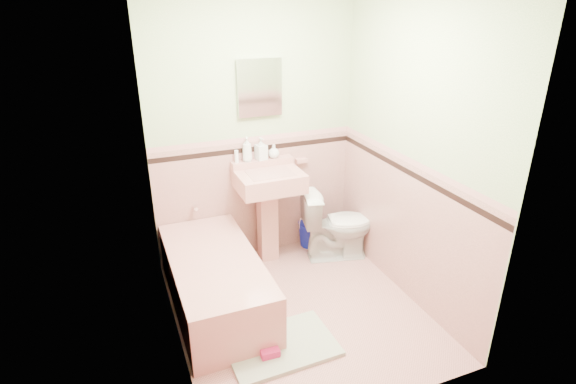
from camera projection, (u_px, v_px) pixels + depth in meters
name	position (u px, v px, depth m)	size (l,w,h in m)	color
floor	(299.00, 310.00, 3.91)	(2.20, 2.20, 0.00)	tan
wall_back	(255.00, 135.00, 4.36)	(2.50, 2.50, 0.00)	beige
wall_front	(381.00, 240.00, 2.48)	(2.50, 2.50, 0.00)	beige
wall_left	(164.00, 193.00, 3.07)	(2.50, 2.50, 0.00)	beige
wall_right	(412.00, 157.00, 3.76)	(2.50, 2.50, 0.00)	beige
wainscot_back	(257.00, 198.00, 4.60)	(2.00, 2.00, 0.00)	tan
wainscot_front	(371.00, 335.00, 2.74)	(2.00, 2.00, 0.00)	tan
wainscot_left	(175.00, 275.00, 3.33)	(2.20, 2.20, 0.00)	tan
wainscot_right	(403.00, 228.00, 4.01)	(2.20, 2.20, 0.00)	tan
accent_back	(256.00, 149.00, 4.39)	(2.00, 2.00, 0.00)	black
accent_front	(377.00, 259.00, 2.55)	(2.00, 2.00, 0.00)	black
accent_left	(168.00, 210.00, 3.13)	(2.20, 2.20, 0.00)	black
accent_right	(409.00, 172.00, 3.81)	(2.20, 2.20, 0.00)	black
cap_back	(255.00, 139.00, 4.35)	(2.00, 2.00, 0.00)	tan
cap_front	(379.00, 244.00, 2.51)	(2.00, 2.00, 0.00)	tan
cap_left	(167.00, 197.00, 3.09)	(2.20, 2.20, 0.00)	tan
cap_right	(410.00, 161.00, 3.77)	(2.20, 2.20, 0.00)	tan
bathtub	(216.00, 283.00, 3.89)	(0.70, 1.50, 0.45)	tan
tub_faucet	(195.00, 207.00, 4.34)	(0.04, 0.04, 0.12)	silver
sink	(269.00, 218.00, 4.47)	(0.61, 0.50, 0.96)	tan
sink_faucet	(264.00, 168.00, 4.41)	(0.02, 0.02, 0.10)	silver
medicine_cabinet	(260.00, 88.00, 4.17)	(0.42, 0.04, 0.52)	white
soap_dish	(301.00, 160.00, 4.60)	(0.12, 0.07, 0.04)	tan
soap_bottle_left	(247.00, 149.00, 4.31)	(0.09, 0.09, 0.24)	#B2B2B2
soap_bottle_mid	(261.00, 149.00, 4.37)	(0.10, 0.10, 0.21)	#B2B2B2
soap_bottle_right	(274.00, 151.00, 4.43)	(0.10, 0.10, 0.13)	#B2B2B2
tube	(237.00, 156.00, 4.30)	(0.04, 0.04, 0.12)	white
toilet	(338.00, 224.00, 4.60)	(0.40, 0.70, 0.72)	white
bucket	(311.00, 234.00, 4.90)	(0.26, 0.26, 0.26)	#0E1999
bath_mat	(281.00, 346.00, 3.49)	(0.82, 0.54, 0.03)	#97A78B
shoe	(270.00, 353.00, 3.35)	(0.14, 0.06, 0.06)	#BF1E59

